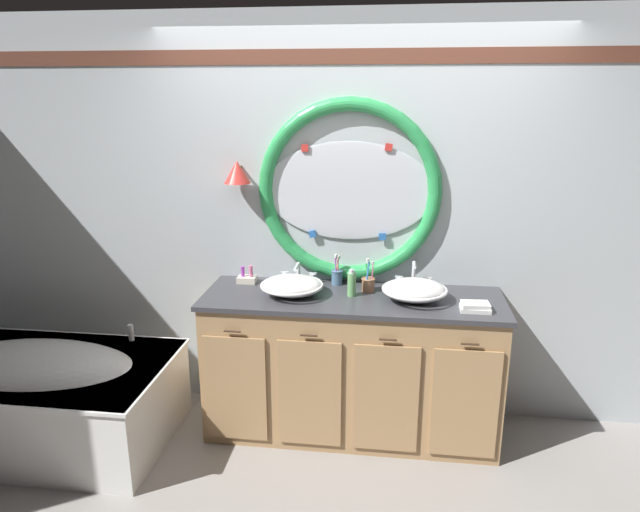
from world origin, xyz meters
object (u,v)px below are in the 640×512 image
(toiletry_basket, at_px, (247,278))
(folded_hand_towel, at_px, (475,307))
(soap_dispenser, at_px, (352,284))
(sink_basin_right, at_px, (415,290))
(toothbrush_holder_left, at_px, (337,276))
(bathtub, at_px, (38,392))
(sink_basin_left, at_px, (292,285))
(toothbrush_holder_right, at_px, (368,283))

(toiletry_basket, bearing_deg, folded_hand_towel, -12.75)
(soap_dispenser, height_order, folded_hand_towel, soap_dispenser)
(sink_basin_right, relative_size, toiletry_basket, 3.24)
(toothbrush_holder_left, distance_m, folded_hand_towel, 0.91)
(soap_dispenser, distance_m, toiletry_basket, 0.72)
(bathtub, height_order, toothbrush_holder_left, toothbrush_holder_left)
(sink_basin_left, height_order, toothbrush_holder_right, toothbrush_holder_right)
(sink_basin_right, xyz_separation_m, toiletry_basket, (-1.08, 0.20, -0.04))
(soap_dispenser, relative_size, folded_hand_towel, 1.04)
(sink_basin_right, distance_m, toothbrush_holder_right, 0.31)
(sink_basin_right, xyz_separation_m, soap_dispenser, (-0.38, 0.03, 0.01))
(soap_dispenser, bearing_deg, toothbrush_holder_right, 45.28)
(soap_dispenser, bearing_deg, toothbrush_holder_left, 118.44)
(bathtub, relative_size, soap_dispenser, 9.37)
(bathtub, relative_size, toothbrush_holder_left, 8.08)
(toothbrush_holder_right, distance_m, toiletry_basket, 0.80)
(toiletry_basket, bearing_deg, toothbrush_holder_right, -4.77)
(folded_hand_towel, bearing_deg, soap_dispenser, 167.67)
(sink_basin_right, xyz_separation_m, toothbrush_holder_left, (-0.49, 0.24, -0.01))
(bathtub, relative_size, sink_basin_right, 4.23)
(folded_hand_towel, bearing_deg, toothbrush_holder_right, 157.76)
(folded_hand_towel, height_order, toiletry_basket, toiletry_basket)
(bathtub, height_order, sink_basin_left, sink_basin_left)
(sink_basin_left, distance_m, toothbrush_holder_left, 0.35)
(toiletry_basket, bearing_deg, toothbrush_holder_left, 4.08)
(folded_hand_towel, bearing_deg, toiletry_basket, 167.25)
(folded_hand_towel, relative_size, toiletry_basket, 1.40)
(bathtub, relative_size, toiletry_basket, 13.68)
(sink_basin_right, bearing_deg, soap_dispenser, 174.88)
(soap_dispenser, bearing_deg, folded_hand_towel, -12.33)
(sink_basin_right, bearing_deg, folded_hand_towel, -19.89)
(sink_basin_right, height_order, toothbrush_holder_left, toothbrush_holder_left)
(sink_basin_right, height_order, soap_dispenser, soap_dispenser)
(sink_basin_left, relative_size, toiletry_basket, 3.22)
(sink_basin_right, bearing_deg, toothbrush_holder_right, 155.01)
(sink_basin_left, height_order, soap_dispenser, soap_dispenser)
(toothbrush_holder_left, xyz_separation_m, soap_dispenser, (0.11, -0.21, 0.02))
(sink_basin_right, bearing_deg, toiletry_basket, 169.61)
(toothbrush_holder_right, height_order, folded_hand_towel, toothbrush_holder_right)
(sink_basin_right, xyz_separation_m, toothbrush_holder_right, (-0.28, 0.13, -0.02))
(sink_basin_left, xyz_separation_m, soap_dispenser, (0.36, 0.03, 0.02))
(toiletry_basket, bearing_deg, sink_basin_right, -10.39)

